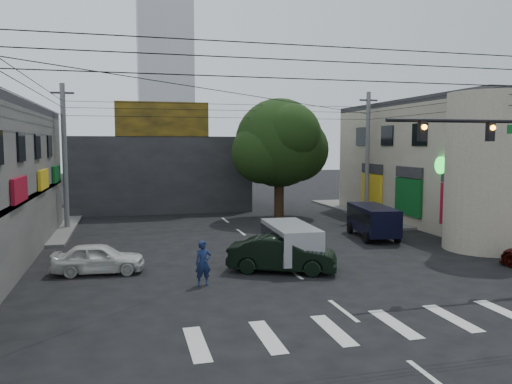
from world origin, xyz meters
name	(u,v)px	position (x,y,z in m)	size (l,w,h in m)	color
ground	(310,286)	(0.00, 0.00, 0.00)	(160.00, 160.00, 0.00)	black
sidewalk_far_right	(438,209)	(18.00, 18.00, 0.07)	(16.00, 16.00, 0.15)	#514F4C
building_right	(482,164)	(18.00, 13.00, 4.00)	(14.00, 18.00, 8.00)	gray
corner_column	(486,172)	(11.00, 4.00, 4.00)	(4.00, 4.00, 8.00)	gray
building_far	(159,172)	(-4.00, 26.00, 3.00)	(14.00, 10.00, 6.00)	#232326
billboard	(162,119)	(-4.00, 21.10, 7.30)	(7.00, 0.30, 2.60)	olive
tower_distant	(164,46)	(0.00, 70.00, 22.00)	(9.00, 9.00, 44.00)	silver
street_tree	(279,143)	(4.00, 17.00, 5.47)	(6.40, 6.40, 8.70)	black
traffic_gantry	(507,159)	(7.82, -1.00, 4.83)	(7.10, 0.35, 7.20)	black
utility_pole_far_left	(65,157)	(-10.50, 16.00, 4.60)	(0.32, 0.32, 9.20)	#59595B
utility_pole_far_right	(367,155)	(10.50, 16.00, 4.60)	(0.32, 0.32, 9.20)	#59595B
dark_sedan	(282,254)	(-0.41, 2.28, 0.76)	(4.85, 3.32, 1.51)	black
white_compact	(99,258)	(-7.96, 4.00, 0.64)	(3.89, 1.85, 1.28)	silver
silver_minivan	(290,244)	(0.34, 3.45, 0.91)	(1.93, 4.28, 1.81)	#A0A1A8
navy_van	(373,222)	(6.97, 8.29, 0.92)	(2.46, 4.84, 1.85)	black
traffic_officer	(203,263)	(-3.97, 1.08, 0.87)	(0.68, 0.50, 1.74)	#142046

